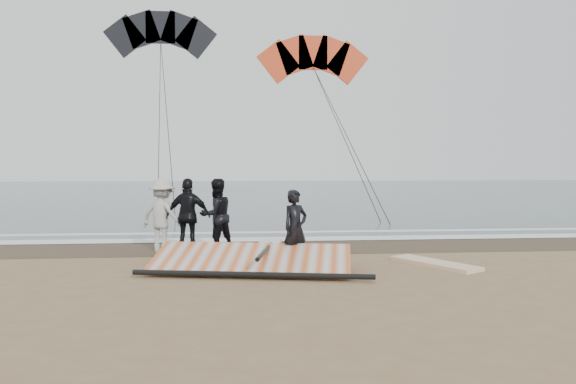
% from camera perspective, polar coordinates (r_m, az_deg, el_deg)
% --- Properties ---
extents(ground, '(120.00, 120.00, 0.00)m').
position_cam_1_polar(ground, '(11.22, 2.73, -8.99)').
color(ground, '#8C704C').
rests_on(ground, ground).
extents(sea, '(120.00, 54.00, 0.02)m').
position_cam_1_polar(sea, '(43.96, -3.20, -0.03)').
color(sea, '#233838').
rests_on(sea, ground).
extents(wet_sand, '(120.00, 2.80, 0.01)m').
position_cam_1_polar(wet_sand, '(15.62, 0.45, -5.56)').
color(wet_sand, '#4C3D2B').
rests_on(wet_sand, ground).
extents(foam_near, '(120.00, 0.90, 0.01)m').
position_cam_1_polar(foam_near, '(16.99, -0.02, -4.79)').
color(foam_near, white).
rests_on(foam_near, sea).
extents(foam_far, '(120.00, 0.45, 0.01)m').
position_cam_1_polar(foam_far, '(18.67, -0.49, -4.08)').
color(foam_far, white).
rests_on(foam_far, sea).
extents(man_main, '(0.75, 0.68, 1.72)m').
position_cam_1_polar(man_main, '(12.65, 0.74, -3.67)').
color(man_main, black).
rests_on(man_main, ground).
extents(board_white, '(1.64, 2.21, 0.09)m').
position_cam_1_polar(board_white, '(13.25, 14.69, -7.03)').
color(board_white, silver).
rests_on(board_white, ground).
extents(board_cream, '(0.96, 2.30, 0.09)m').
position_cam_1_polar(board_cream, '(15.54, -2.06, -5.45)').
color(board_cream, silver).
rests_on(board_cream, ground).
extents(trio_cluster, '(2.70, 1.26, 1.93)m').
position_cam_1_polar(trio_cluster, '(14.80, -10.28, -2.36)').
color(trio_cluster, black).
rests_on(trio_cluster, ground).
extents(sail_rig, '(4.80, 2.51, 0.52)m').
position_cam_1_polar(sail_rig, '(12.16, -4.13, -7.11)').
color(sail_rig, black).
rests_on(sail_rig, ground).
extents(kite_red, '(7.41, 6.76, 15.54)m').
position_cam_1_polar(kite_red, '(34.02, 2.58, 13.02)').
color(kite_red, red).
rests_on(kite_red, ground).
extents(kite_dark, '(7.91, 6.81, 16.83)m').
position_cam_1_polar(kite_dark, '(37.25, -12.81, 15.09)').
color(kite_dark, black).
rests_on(kite_dark, ground).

